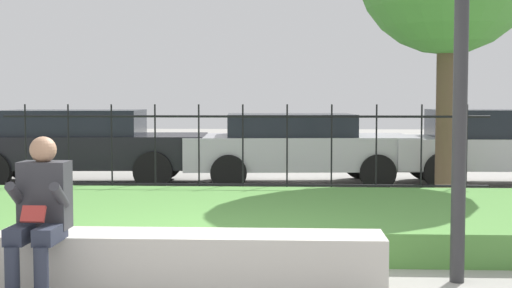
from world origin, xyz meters
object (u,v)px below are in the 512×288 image
car_parked_right (500,145)px  car_parked_center (297,146)px  stone_bench (189,263)px  person_seated_reader (40,210)px  car_parked_left (81,144)px

car_parked_right → car_parked_center: size_ratio=0.95×
stone_bench → person_seated_reader: bearing=-165.3°
person_seated_reader → car_parked_center: 7.63m
car_parked_right → stone_bench: bearing=-122.6°
person_seated_reader → car_parked_center: bearing=74.3°
stone_bench → car_parked_right: (4.55, 7.11, 0.52)m
stone_bench → person_seated_reader: 1.26m
stone_bench → car_parked_right: 8.46m
car_parked_left → car_parked_center: size_ratio=1.07×
person_seated_reader → car_parked_right: car_parked_right is taller
person_seated_reader → stone_bench: bearing=14.7°
stone_bench → car_parked_center: (0.94, 7.05, 0.49)m
car_parked_right → car_parked_center: (-3.61, -0.06, -0.03)m
person_seated_reader → car_parked_center: car_parked_center is taller
car_parked_left → car_parked_center: bearing=-0.5°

